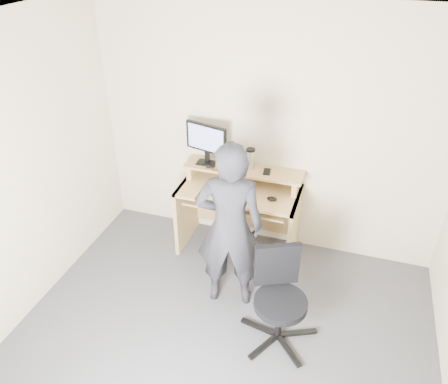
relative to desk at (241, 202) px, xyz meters
The scene contains 14 objects.
ground 1.64m from the desk, 82.55° to the right, with size 3.50×3.50×0.00m, color #48484D.
back_wall 0.76m from the desk, 47.89° to the left, with size 3.50×0.02×2.50m, color beige.
ceiling 2.49m from the desk, 82.55° to the right, with size 3.50×3.50×0.02m, color white.
desk is the anchor object (origin of this frame).
monitor 0.73m from the desk, behind, with size 0.45×0.14×0.43m.
external_drive 0.49m from the desk, 141.28° to the left, with size 0.07×0.13×0.20m, color black.
travel_mug 0.47m from the desk, 51.57° to the left, with size 0.09×0.09×0.20m, color silver.
smartphone 0.44m from the desk, 15.23° to the left, with size 0.07×0.13×0.01m, color black.
charger 0.51m from the desk, behind, with size 0.04×0.04×0.04m, color black.
headphones 0.40m from the desk, 124.58° to the left, with size 0.16×0.16×0.02m, color silver.
keyboard 0.22m from the desk, 111.44° to the right, with size 0.46×0.18×0.03m, color black.
mouse 0.46m from the desk, 26.72° to the right, with size 0.10×0.06×0.04m, color black.
office_chair 1.24m from the desk, 59.49° to the right, with size 0.65×0.65×0.83m.
person 0.83m from the desk, 81.46° to the right, with size 0.59×0.38×1.61m, color black.
Camera 1 is at (0.78, -2.11, 3.02)m, focal length 35.00 mm.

